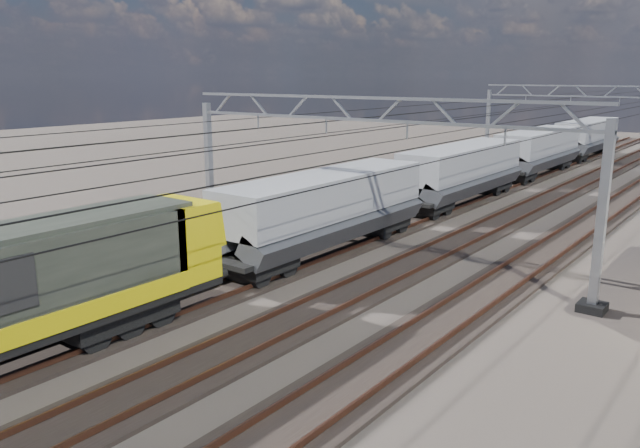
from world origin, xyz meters
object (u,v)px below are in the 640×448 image
Objects in this scene: catenary_gantry_far at (592,123)px; hopper_wagon_third at (539,149)px; hopper_wagon_lead at (326,207)px; hopper_wagon_fourth at (587,135)px; catenary_gantry_mid at (364,174)px; hopper_wagon_mid at (462,169)px.

hopper_wagon_third is (-2.00, -7.58, -1.67)m from catenary_gantry_far.
hopper_wagon_fourth is at bearing 90.00° from hopper_wagon_lead.
hopper_wagon_third is (-2.00, 28.42, -1.67)m from catenary_gantry_mid.
hopper_wagon_lead is 28.40m from hopper_wagon_third.
hopper_wagon_lead is at bearing -90.00° from hopper_wagon_mid.
hopper_wagon_mid is (-2.00, -21.78, -1.67)m from catenary_gantry_far.
hopper_wagon_lead and hopper_wagon_fourth have the same top height.
hopper_wagon_lead is 1.00× the size of hopper_wagon_third.
catenary_gantry_far is at bearing -73.18° from hopper_wagon_fourth.
hopper_wagon_lead and hopper_wagon_third have the same top height.
catenary_gantry_mid is 1.53× the size of hopper_wagon_lead.
hopper_wagon_lead is at bearing -90.00° from hopper_wagon_fourth.
hopper_wagon_lead is 42.60m from hopper_wagon_fourth.
hopper_wagon_lead is (-2.00, 0.02, -1.67)m from catenary_gantry_mid.
hopper_wagon_third is (0.00, 28.40, 0.00)m from hopper_wagon_lead.
hopper_wagon_mid is 14.20m from hopper_wagon_third.
catenary_gantry_mid is 1.53× the size of hopper_wagon_mid.
catenary_gantry_mid is at bearing -81.99° from hopper_wagon_mid.
catenary_gantry_mid reaches higher than hopper_wagon_fourth.
catenary_gantry_far is 1.53× the size of hopper_wagon_third.
catenary_gantry_mid is at bearing -87.31° from hopper_wagon_fourth.
hopper_wagon_fourth is at bearing 92.69° from catenary_gantry_mid.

